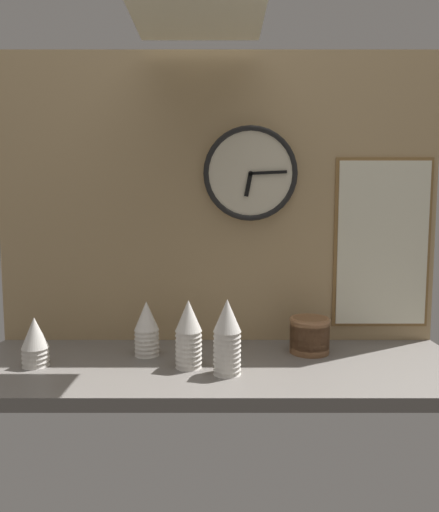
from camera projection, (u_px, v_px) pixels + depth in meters
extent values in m
cube|color=slate|center=(218.00, 368.00, 1.47)|extent=(1.60, 0.56, 0.04)
cube|color=tan|center=(218.00, 199.00, 1.67)|extent=(1.60, 0.03, 1.05)
cone|color=white|center=(190.00, 352.00, 1.41)|extent=(0.08, 0.08, 0.10)
cone|color=white|center=(190.00, 347.00, 1.41)|extent=(0.08, 0.08, 0.10)
cone|color=white|center=(190.00, 343.00, 1.41)|extent=(0.08, 0.08, 0.10)
cone|color=white|center=(190.00, 338.00, 1.41)|extent=(0.08, 0.08, 0.10)
cone|color=white|center=(189.00, 334.00, 1.41)|extent=(0.08, 0.08, 0.10)
cone|color=white|center=(189.00, 329.00, 1.41)|extent=(0.08, 0.08, 0.10)
cone|color=white|center=(189.00, 325.00, 1.40)|extent=(0.08, 0.08, 0.10)
cone|color=white|center=(189.00, 320.00, 1.40)|extent=(0.08, 0.08, 0.10)
cone|color=white|center=(189.00, 316.00, 1.40)|extent=(0.08, 0.08, 0.10)
cone|color=white|center=(228.00, 358.00, 1.36)|extent=(0.08, 0.08, 0.10)
cone|color=white|center=(228.00, 353.00, 1.35)|extent=(0.08, 0.08, 0.10)
cone|color=white|center=(228.00, 349.00, 1.35)|extent=(0.08, 0.08, 0.10)
cone|color=white|center=(228.00, 344.00, 1.35)|extent=(0.08, 0.08, 0.10)
cone|color=white|center=(228.00, 339.00, 1.35)|extent=(0.08, 0.08, 0.10)
cone|color=white|center=(228.00, 334.00, 1.35)|extent=(0.08, 0.08, 0.10)
cone|color=white|center=(228.00, 330.00, 1.35)|extent=(0.08, 0.08, 0.10)
cone|color=white|center=(228.00, 325.00, 1.35)|extent=(0.08, 0.08, 0.10)
cone|color=white|center=(228.00, 320.00, 1.34)|extent=(0.08, 0.08, 0.10)
cone|color=white|center=(228.00, 315.00, 1.34)|extent=(0.08, 0.08, 0.10)
cone|color=white|center=(148.00, 341.00, 1.53)|extent=(0.08, 0.08, 0.10)
cone|color=white|center=(148.00, 337.00, 1.53)|extent=(0.08, 0.08, 0.10)
cone|color=white|center=(148.00, 332.00, 1.53)|extent=(0.08, 0.08, 0.10)
cone|color=white|center=(148.00, 328.00, 1.53)|extent=(0.08, 0.08, 0.10)
cone|color=white|center=(148.00, 324.00, 1.53)|extent=(0.08, 0.08, 0.10)
cone|color=white|center=(147.00, 320.00, 1.52)|extent=(0.08, 0.08, 0.10)
cone|color=white|center=(147.00, 316.00, 1.52)|extent=(0.08, 0.08, 0.10)
cone|color=white|center=(36.00, 350.00, 1.43)|extent=(0.08, 0.08, 0.10)
cone|color=white|center=(36.00, 346.00, 1.43)|extent=(0.08, 0.08, 0.10)
cone|color=white|center=(36.00, 341.00, 1.42)|extent=(0.08, 0.08, 0.10)
cone|color=white|center=(36.00, 337.00, 1.42)|extent=(0.08, 0.08, 0.10)
cone|color=white|center=(36.00, 333.00, 1.42)|extent=(0.08, 0.08, 0.10)
cylinder|color=brown|center=(310.00, 347.00, 1.56)|extent=(0.13, 0.13, 0.04)
cylinder|color=brown|center=(310.00, 341.00, 1.56)|extent=(0.13, 0.13, 0.04)
cylinder|color=brown|center=(311.00, 335.00, 1.56)|extent=(0.13, 0.13, 0.04)
cylinder|color=brown|center=(311.00, 329.00, 1.55)|extent=(0.13, 0.13, 0.04)
cylinder|color=brown|center=(311.00, 324.00, 1.55)|extent=(0.13, 0.13, 0.04)
torus|color=#946542|center=(311.00, 320.00, 1.55)|extent=(0.14, 0.14, 0.01)
cylinder|color=beige|center=(251.00, 174.00, 1.64)|extent=(0.33, 0.02, 0.33)
torus|color=black|center=(252.00, 173.00, 1.63)|extent=(0.34, 0.02, 0.34)
cube|color=black|center=(249.00, 185.00, 1.63)|extent=(0.03, 0.01, 0.08)
cube|color=black|center=(270.00, 173.00, 1.62)|extent=(0.13, 0.01, 0.02)
cylinder|color=black|center=(252.00, 173.00, 1.63)|extent=(0.02, 0.01, 0.02)
cube|color=olive|center=(383.00, 243.00, 1.67)|extent=(0.35, 0.01, 0.62)
cube|color=#EFEACC|center=(383.00, 243.00, 1.67)|extent=(0.33, 0.01, 0.60)
cube|color=white|center=(198.00, 13.00, 1.35)|extent=(0.40, 0.40, 0.02)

